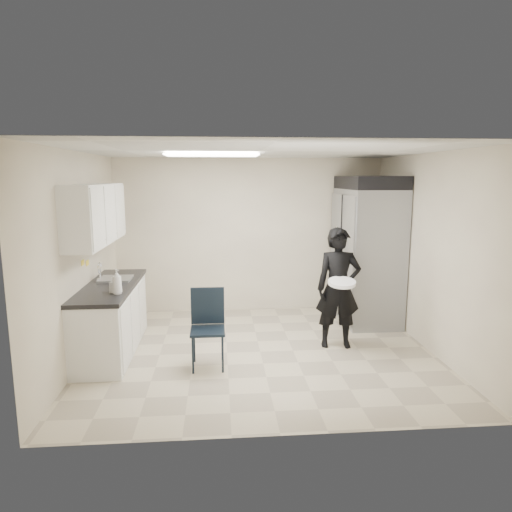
{
  "coord_description": "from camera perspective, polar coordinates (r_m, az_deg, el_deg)",
  "views": [
    {
      "loc": [
        -0.53,
        -5.71,
        2.29
      ],
      "look_at": [
        -0.04,
        0.2,
        1.26
      ],
      "focal_mm": 32.0,
      "sensor_mm": 36.0,
      "label": 1
    }
  ],
  "objects": [
    {
      "name": "soap_bottle_b",
      "position": [
        5.76,
        -17.27,
        -3.42
      ],
      "size": [
        0.12,
        0.12,
        0.2
      ],
      "primitive_type": "imported",
      "rotation": [
        0.0,
        0.0,
        -0.51
      ],
      "color": "#A1A2AC",
      "rests_on": "countertop"
    },
    {
      "name": "back_wall",
      "position": [
        7.8,
        -0.82,
        2.59
      ],
      "size": [
        4.5,
        0.0,
        4.5
      ],
      "primitive_type": "plane",
      "rotation": [
        1.57,
        0.0,
        0.0
      ],
      "color": "beige",
      "rests_on": "floor"
    },
    {
      "name": "floor",
      "position": [
        6.18,
        0.53,
        -11.87
      ],
      "size": [
        4.5,
        4.5,
        0.0
      ],
      "primitive_type": "plane",
      "color": "#BBAE93",
      "rests_on": "ground"
    },
    {
      "name": "ceiling",
      "position": [
        5.75,
        0.57,
        12.98
      ],
      "size": [
        4.5,
        4.5,
        0.0
      ],
      "primitive_type": "plane",
      "rotation": [
        3.14,
        0.0,
        0.0
      ],
      "color": "silver",
      "rests_on": "back_wall"
    },
    {
      "name": "upper_cabinets",
      "position": [
        6.13,
        -19.41,
        4.97
      ],
      "size": [
        0.35,
        1.8,
        0.75
      ],
      "primitive_type": "cube",
      "color": "silver",
      "rests_on": "left_wall"
    },
    {
      "name": "ceiling_panel",
      "position": [
        6.12,
        -5.53,
        12.46
      ],
      "size": [
        1.2,
        0.6,
        0.02
      ],
      "primitive_type": "cube",
      "color": "white",
      "rests_on": "ceiling"
    },
    {
      "name": "notice_sticker_left",
      "position": [
        6.15,
        -20.84,
        -0.78
      ],
      "size": [
        0.0,
        0.12,
        0.07
      ],
      "primitive_type": "cube",
      "color": "yellow",
      "rests_on": "left_wall"
    },
    {
      "name": "left_wall",
      "position": [
        6.05,
        -21.2,
        -0.21
      ],
      "size": [
        0.0,
        4.0,
        4.0
      ],
      "primitive_type": "plane",
      "rotation": [
        1.57,
        0.0,
        1.57
      ],
      "color": "beige",
      "rests_on": "floor"
    },
    {
      "name": "soap_bottle_a",
      "position": [
        5.67,
        -16.99,
        -3.08
      ],
      "size": [
        0.16,
        0.16,
        0.3
      ],
      "primitive_type": "imported",
      "rotation": [
        0.0,
        0.0,
        0.67
      ],
      "color": "silver",
      "rests_on": "countertop"
    },
    {
      "name": "sink",
      "position": [
        6.48,
        -17.13,
        -3.23
      ],
      "size": [
        0.42,
        0.4,
        0.14
      ],
      "primitive_type": "cube",
      "color": "gray",
      "rests_on": "countertop"
    },
    {
      "name": "folding_chair",
      "position": [
        5.59,
        -6.06,
        -9.27
      ],
      "size": [
        0.41,
        0.41,
        0.92
      ],
      "primitive_type": "cube",
      "rotation": [
        0.0,
        0.0,
        0.0
      ],
      "color": "black",
      "rests_on": "floor"
    },
    {
      "name": "notice_sticker_right",
      "position": [
        6.35,
        -20.33,
        -0.81
      ],
      "size": [
        0.0,
        0.12,
        0.07
      ],
      "primitive_type": "cube",
      "color": "yellow",
      "rests_on": "left_wall"
    },
    {
      "name": "towel_dispenser",
      "position": [
        7.28,
        -17.56,
        4.14
      ],
      "size": [
        0.22,
        0.3,
        0.35
      ],
      "primitive_type": "cube",
      "color": "black",
      "rests_on": "left_wall"
    },
    {
      "name": "fridge_compressor",
      "position": [
        7.38,
        14.08,
        8.89
      ],
      "size": [
        0.8,
        1.35,
        0.2
      ],
      "primitive_type": "cube",
      "color": "black",
      "rests_on": "commercial_fridge"
    },
    {
      "name": "right_wall",
      "position": [
        6.43,
        20.93,
        0.37
      ],
      "size": [
        0.0,
        4.0,
        4.0
      ],
      "primitive_type": "plane",
      "rotation": [
        1.57,
        0.0,
        -1.57
      ],
      "color": "beige",
      "rests_on": "floor"
    },
    {
      "name": "bucket_lid",
      "position": [
        5.96,
        10.69,
        -3.28
      ],
      "size": [
        0.39,
        0.39,
        0.04
      ],
      "primitive_type": "cylinder",
      "rotation": [
        0.0,
        0.0,
        -0.09
      ],
      "color": "white",
      "rests_on": "man_tuxedo"
    },
    {
      "name": "lower_counter",
      "position": [
        6.36,
        -17.59,
        -7.6
      ],
      "size": [
        0.6,
        1.9,
        0.86
      ],
      "primitive_type": "cube",
      "color": "silver",
      "rests_on": "floor"
    },
    {
      "name": "man_tuxedo",
      "position": [
        6.24,
        10.25,
        -3.97
      ],
      "size": [
        0.63,
        0.45,
        1.63
      ],
      "primitive_type": "imported",
      "rotation": [
        0.0,
        0.0,
        -0.09
      ],
      "color": "black",
      "rests_on": "floor"
    },
    {
      "name": "faucet",
      "position": [
        6.49,
        -18.93,
        -1.94
      ],
      "size": [
        0.02,
        0.02,
        0.24
      ],
      "primitive_type": "cylinder",
      "color": "silver",
      "rests_on": "countertop"
    },
    {
      "name": "countertop",
      "position": [
        6.24,
        -17.8,
        -3.61
      ],
      "size": [
        0.64,
        1.95,
        0.05
      ],
      "primitive_type": "cube",
      "color": "black",
      "rests_on": "lower_counter"
    },
    {
      "name": "commercial_fridge",
      "position": [
        7.48,
        13.71,
        0.06
      ],
      "size": [
        0.8,
        1.35,
        2.1
      ],
      "primitive_type": "cube",
      "color": "gray",
      "rests_on": "floor"
    }
  ]
}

